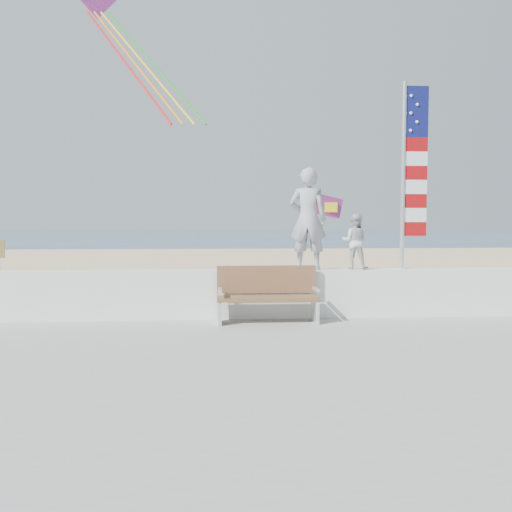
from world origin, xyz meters
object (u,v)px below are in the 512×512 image
Objects in this scene: child at (355,242)px; adult at (308,219)px; bench at (267,294)px; flag at (410,168)px.

adult is at bearing 21.45° from child.
bench is 0.51× the size of flag.
adult is at bearing 179.99° from flag.
child is (0.90, 0.00, -0.43)m from adult.
child is 0.30× the size of flag.
adult is 1.82× the size of child.
child is at bearing 179.98° from flag.
bench is (-0.80, -0.45, -1.34)m from adult.
flag reaches higher than adult.
bench is 3.60m from flag.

